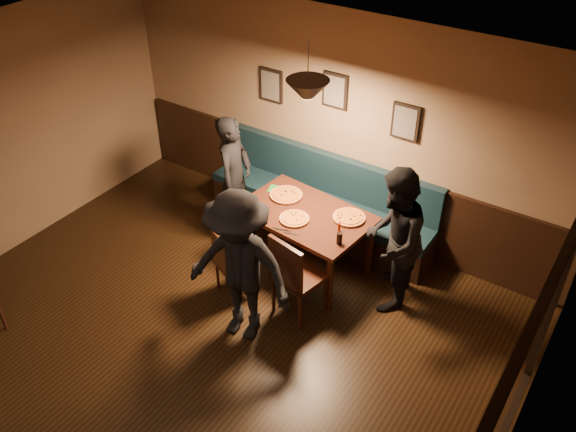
% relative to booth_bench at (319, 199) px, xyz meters
% --- Properties ---
extents(floor, '(7.00, 7.00, 0.00)m').
position_rel_booth_bench_xyz_m(floor, '(0.00, -3.20, -0.50)').
color(floor, black).
rests_on(floor, ground).
extents(ceiling, '(7.00, 7.00, 0.00)m').
position_rel_booth_bench_xyz_m(ceiling, '(0.00, -3.20, 2.30)').
color(ceiling, silver).
rests_on(ceiling, ground).
extents(wall_back, '(6.00, 0.00, 6.00)m').
position_rel_booth_bench_xyz_m(wall_back, '(0.00, 0.30, 0.90)').
color(wall_back, '#8C704F').
rests_on(wall_back, ground).
extents(wainscot, '(5.88, 0.06, 1.00)m').
position_rel_booth_bench_xyz_m(wainscot, '(0.00, 0.27, 0.00)').
color(wainscot, black).
rests_on(wainscot, ground).
extents(booth_bench, '(3.00, 0.60, 1.00)m').
position_rel_booth_bench_xyz_m(booth_bench, '(0.00, 0.00, 0.00)').
color(booth_bench, '#0F232D').
rests_on(booth_bench, ground).
extents(window_frame, '(0.06, 2.56, 1.86)m').
position_rel_booth_bench_xyz_m(window_frame, '(2.96, -2.70, 1.00)').
color(window_frame, black).
rests_on(window_frame, wall_right).
extents(window_glass, '(0.00, 2.40, 2.40)m').
position_rel_booth_bench_xyz_m(window_glass, '(2.93, -2.70, 1.00)').
color(window_glass, black).
rests_on(window_glass, wall_right).
extents(picture_left, '(0.32, 0.04, 0.42)m').
position_rel_booth_bench_xyz_m(picture_left, '(-0.90, 0.27, 1.20)').
color(picture_left, black).
rests_on(picture_left, wall_back).
extents(picture_center, '(0.32, 0.04, 0.42)m').
position_rel_booth_bench_xyz_m(picture_center, '(0.00, 0.27, 1.35)').
color(picture_center, black).
rests_on(picture_center, wall_back).
extents(picture_right, '(0.32, 0.04, 0.42)m').
position_rel_booth_bench_xyz_m(picture_right, '(0.90, 0.27, 1.20)').
color(picture_right, black).
rests_on(picture_right, wall_back).
extents(pendant_lamp, '(0.44, 0.44, 0.25)m').
position_rel_booth_bench_xyz_m(pendant_lamp, '(0.22, -0.70, 1.75)').
color(pendant_lamp, black).
rests_on(pendant_lamp, ceiling).
extents(dining_table, '(1.56, 1.09, 0.79)m').
position_rel_booth_bench_xyz_m(dining_table, '(0.22, -0.70, -0.11)').
color(dining_table, black).
rests_on(dining_table, floor).
extents(chair_near_left, '(0.50, 0.50, 0.85)m').
position_rel_booth_bench_xyz_m(chair_near_left, '(-0.17, -1.50, -0.07)').
color(chair_near_left, '#301E0D').
rests_on(chair_near_left, floor).
extents(chair_near_right, '(0.54, 0.54, 1.04)m').
position_rel_booth_bench_xyz_m(chair_near_right, '(0.58, -1.37, 0.02)').
color(chair_near_right, black).
rests_on(chair_near_right, floor).
extents(diner_left, '(0.51, 0.67, 1.63)m').
position_rel_booth_bench_xyz_m(diner_left, '(-0.85, -0.60, 0.32)').
color(diner_left, black).
rests_on(diner_left, floor).
extents(diner_right, '(0.81, 0.94, 1.68)m').
position_rel_booth_bench_xyz_m(diner_right, '(1.30, -0.68, 0.34)').
color(diner_right, black).
rests_on(diner_right, floor).
extents(diner_front, '(1.20, 0.79, 1.74)m').
position_rel_booth_bench_xyz_m(diner_front, '(0.25, -1.95, 0.37)').
color(diner_front, black).
rests_on(diner_front, floor).
extents(pizza_a, '(0.44, 0.44, 0.04)m').
position_rel_booth_bench_xyz_m(pizza_a, '(-0.14, -0.54, 0.31)').
color(pizza_a, orange).
rests_on(pizza_a, dining_table).
extents(pizza_b, '(0.33, 0.33, 0.04)m').
position_rel_booth_bench_xyz_m(pizza_b, '(0.20, -0.89, 0.30)').
color(pizza_b, orange).
rests_on(pizza_b, dining_table).
extents(pizza_c, '(0.39, 0.39, 0.04)m').
position_rel_booth_bench_xyz_m(pizza_c, '(0.69, -0.53, 0.31)').
color(pizza_c, gold).
rests_on(pizza_c, dining_table).
extents(soda_glass, '(0.07, 0.07, 0.13)m').
position_rel_booth_bench_xyz_m(soda_glass, '(0.82, -0.97, 0.35)').
color(soda_glass, black).
rests_on(soda_glass, dining_table).
extents(tabasco_bottle, '(0.03, 0.03, 0.13)m').
position_rel_booth_bench_xyz_m(tabasco_bottle, '(0.71, -0.79, 0.35)').
color(tabasco_bottle, '#9A2505').
rests_on(tabasco_bottle, dining_table).
extents(napkin_a, '(0.20, 0.20, 0.01)m').
position_rel_booth_bench_xyz_m(napkin_a, '(-0.33, -0.49, 0.29)').
color(napkin_a, '#1D6E20').
rests_on(napkin_a, dining_table).
extents(napkin_b, '(0.16, 0.16, 0.01)m').
position_rel_booth_bench_xyz_m(napkin_b, '(-0.33, -0.94, 0.29)').
color(napkin_b, '#1B6832').
rests_on(napkin_b, dining_table).
extents(cutlery_set, '(0.19, 0.07, 0.00)m').
position_rel_booth_bench_xyz_m(cutlery_set, '(0.25, -1.12, 0.29)').
color(cutlery_set, silver).
rests_on(cutlery_set, dining_table).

